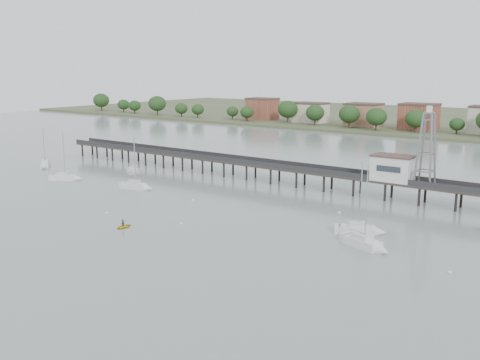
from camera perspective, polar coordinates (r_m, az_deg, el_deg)
The scene contains 14 objects.
ground_plane at distance 81.96m, azimuth -17.49°, elevation -7.62°, with size 500.00×500.00×0.00m, color slate.
pier at distance 124.57m, azimuth 5.12°, elevation 1.24°, with size 150.00×5.00×5.50m.
pier_building at distance 113.39m, azimuth 16.00°, elevation 1.26°, with size 8.40×5.40×5.30m.
lattice_tower at distance 110.66m, azimuth 19.28°, elevation 3.13°, with size 3.20×3.20×15.50m.
sailboat_c at distance 89.82m, azimuth 13.09°, elevation -5.24°, with size 7.79×5.29×12.59m.
sailboat_a at distance 135.80m, azimuth -17.85°, elevation 0.23°, with size 7.25×5.84×12.15m.
sailboat_d at distance 82.72m, azimuth 13.57°, elevation -6.75°, with size 8.56×5.00×13.59m.
sailboat_b at distance 121.71m, azimuth -10.76°, elevation -0.69°, with size 7.93×3.77×12.67m.
sailboat_f at distance 155.41m, azimuth -20.08°, elevation 1.48°, with size 6.37×6.02×11.37m.
white_tender at distance 144.31m, azimuth -11.34°, elevation 1.12°, with size 3.25×1.66×1.21m.
yellow_dinghy at distance 93.29m, azimuth -12.36°, elevation -4.99°, with size 2.00×0.58×2.79m, color yellow.
dinghy_occupant at distance 93.29m, azimuth -12.36°, elevation -4.99°, with size 0.46×1.27×0.30m, color black.
mooring_buoys at distance 94.87m, azimuth 0.18°, elevation -4.37°, with size 60.70×26.64×0.39m.
far_shore at distance 292.45m, azimuth 23.87°, elevation 5.75°, with size 500.00×170.00×10.40m.
Camera 1 is at (63.29, -44.88, 26.42)m, focal length 40.00 mm.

